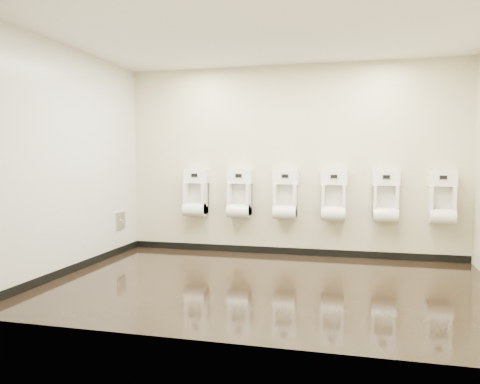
% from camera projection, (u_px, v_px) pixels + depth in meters
% --- Properties ---
extents(ground, '(5.00, 3.50, 0.00)m').
position_uv_depth(ground, '(268.00, 284.00, 5.31)').
color(ground, black).
rests_on(ground, ground).
extents(ceiling, '(5.00, 3.50, 0.00)m').
position_uv_depth(ceiling, '(269.00, 33.00, 5.11)').
color(ceiling, silver).
extents(back_wall, '(5.00, 0.02, 2.80)m').
position_uv_depth(back_wall, '(290.00, 161.00, 6.90)').
color(back_wall, beige).
rests_on(back_wall, ground).
extents(front_wall, '(5.00, 0.02, 2.80)m').
position_uv_depth(front_wall, '(226.00, 162.00, 3.51)').
color(front_wall, beige).
rests_on(front_wall, ground).
extents(left_wall, '(0.02, 3.50, 2.80)m').
position_uv_depth(left_wall, '(71.00, 161.00, 5.81)').
color(left_wall, beige).
rests_on(left_wall, ground).
extents(tile_overlay_left, '(0.01, 3.50, 2.80)m').
position_uv_depth(tile_overlay_left, '(71.00, 161.00, 5.81)').
color(tile_overlay_left, silver).
rests_on(tile_overlay_left, ground).
extents(skirting_back, '(5.00, 0.02, 0.10)m').
position_uv_depth(skirting_back, '(289.00, 251.00, 6.98)').
color(skirting_back, black).
rests_on(skirting_back, ground).
extents(skirting_left, '(0.02, 3.50, 0.10)m').
position_uv_depth(skirting_left, '(74.00, 268.00, 5.90)').
color(skirting_left, black).
rests_on(skirting_left, ground).
extents(access_panel, '(0.04, 0.25, 0.25)m').
position_uv_depth(access_panel, '(121.00, 221.00, 7.03)').
color(access_panel, '#9E9EA3').
rests_on(access_panel, left_wall).
extents(urinal_0, '(0.38, 0.29, 0.71)m').
position_uv_depth(urinal_0, '(196.00, 196.00, 7.16)').
color(urinal_0, white).
rests_on(urinal_0, back_wall).
extents(urinal_1, '(0.38, 0.29, 0.71)m').
position_uv_depth(urinal_1, '(239.00, 197.00, 7.00)').
color(urinal_1, white).
rests_on(urinal_1, back_wall).
extents(urinal_2, '(0.38, 0.29, 0.71)m').
position_uv_depth(urinal_2, '(285.00, 198.00, 6.83)').
color(urinal_2, white).
rests_on(urinal_2, back_wall).
extents(urinal_3, '(0.38, 0.29, 0.71)m').
position_uv_depth(urinal_3, '(334.00, 199.00, 6.66)').
color(urinal_3, white).
rests_on(urinal_3, back_wall).
extents(urinal_4, '(0.38, 0.29, 0.71)m').
position_uv_depth(urinal_4, '(386.00, 200.00, 6.49)').
color(urinal_4, white).
rests_on(urinal_4, back_wall).
extents(urinal_5, '(0.38, 0.29, 0.71)m').
position_uv_depth(urinal_5, '(442.00, 201.00, 6.32)').
color(urinal_5, white).
rests_on(urinal_5, back_wall).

